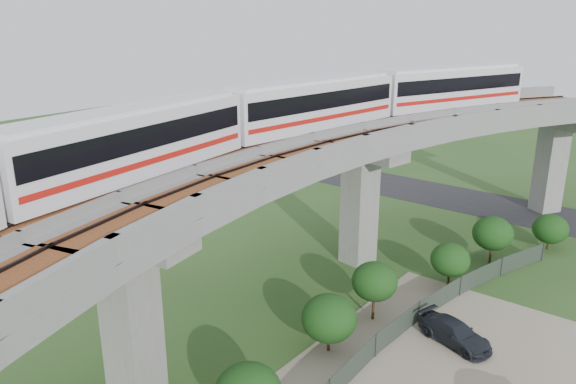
# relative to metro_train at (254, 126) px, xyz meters

# --- Properties ---
(ground) EXTENTS (160.00, 160.00, 0.00)m
(ground) POSITION_rel_metro_train_xyz_m (-0.35, 0.72, -12.31)
(ground) COLOR #2C4A1D
(ground) RESTS_ON ground
(asphalt_road) EXTENTS (60.00, 8.00, 0.03)m
(asphalt_road) POSITION_rel_metro_train_xyz_m (-0.35, 30.72, -12.29)
(asphalt_road) COLOR #232326
(asphalt_road) RESTS_ON ground
(viaduct) EXTENTS (19.58, 73.98, 11.40)m
(viaduct) POSITION_rel_metro_train_xyz_m (3.49, 0.72, -3.26)
(viaduct) COLOR #99968E
(viaduct) RESTS_ON ground
(metro_train) EXTENTS (11.06, 61.34, 3.64)m
(metro_train) POSITION_rel_metro_train_xyz_m (0.00, 0.00, 0.00)
(metro_train) COLOR white
(metro_train) RESTS_ON ground
(fence) EXTENTS (3.87, 38.73, 1.50)m
(fence) POSITION_rel_metro_train_xyz_m (9.40, 0.72, -11.56)
(fence) COLOR #2D382D
(fence) RESTS_ON ground
(tree_0) EXTENTS (2.80, 2.80, 2.96)m
(tree_0) POSITION_rel_metro_train_xyz_m (11.61, 22.72, -10.54)
(tree_0) COLOR #382314
(tree_0) RESTS_ON ground
(tree_1) EXTENTS (3.03, 3.03, 3.77)m
(tree_1) POSITION_rel_metro_train_xyz_m (8.82, 17.07, -9.83)
(tree_1) COLOR #382314
(tree_1) RESTS_ON ground
(tree_2) EXTENTS (2.72, 2.72, 3.31)m
(tree_2) POSITION_rel_metro_train_xyz_m (7.93, 11.21, -10.16)
(tree_2) COLOR #382314
(tree_2) RESTS_ON ground
(tree_3) EXTENTS (2.86, 2.86, 3.86)m
(tree_3) POSITION_rel_metro_train_xyz_m (5.95, 4.21, -9.67)
(tree_3) COLOR #382314
(tree_3) RESTS_ON ground
(tree_4) EXTENTS (3.15, 3.15, 3.47)m
(tree_4) POSITION_rel_metro_train_xyz_m (5.71, -0.41, -10.18)
(tree_4) COLOR #382314
(tree_4) RESTS_ON ground
(car_dark) EXTENTS (4.90, 3.07, 1.32)m
(car_dark) POSITION_rel_metro_train_xyz_m (11.05, 4.78, -11.61)
(car_dark) COLOR black
(car_dark) RESTS_ON dirt_lot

